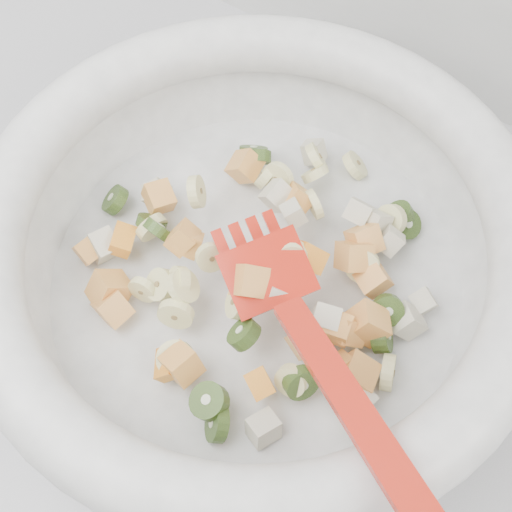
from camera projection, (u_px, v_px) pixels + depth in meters
The scene contains 2 objects.
counter at pixel (267, 439), 0.91m from camera, with size 2.00×0.60×0.90m, color #939399.
mixing_bowl at pixel (256, 247), 0.47m from camera, with size 0.42×0.42×0.14m.
Camera 1 is at (0.11, 1.25, 1.37)m, focal length 45.00 mm.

